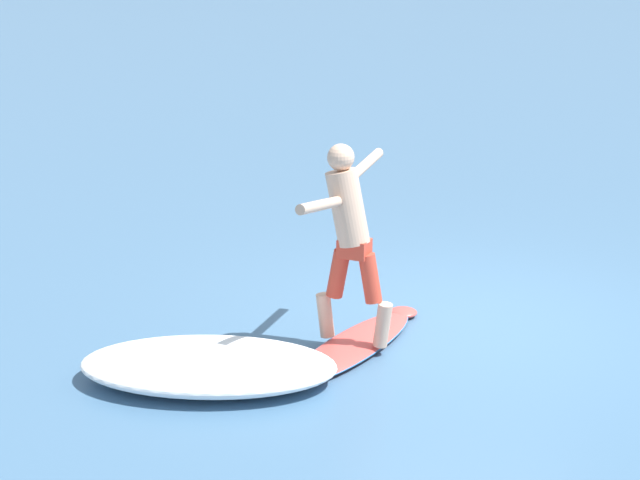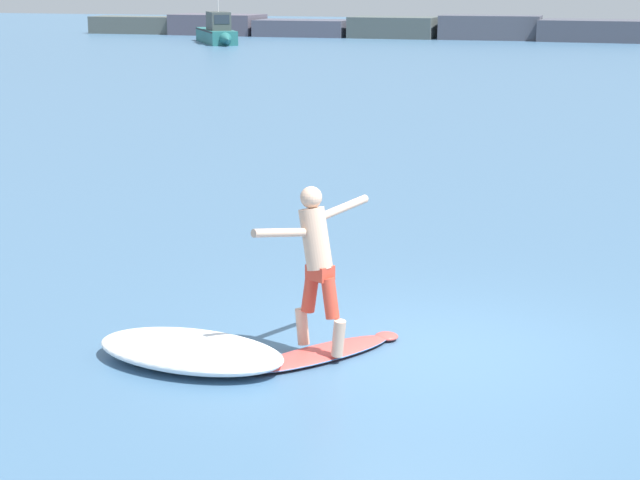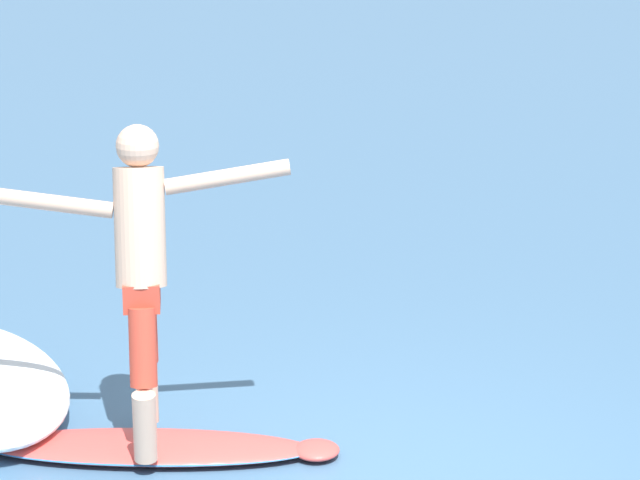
% 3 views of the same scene
% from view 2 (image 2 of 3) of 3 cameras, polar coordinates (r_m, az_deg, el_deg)
% --- Properties ---
extents(ground_plane, '(200.00, 200.00, 0.00)m').
position_cam_2_polar(ground_plane, '(12.05, 6.18, -5.77)').
color(ground_plane, '#436A8D').
extents(rock_jetty_breakwater, '(66.17, 4.24, 1.59)m').
position_cam_2_polar(rock_jetty_breakwater, '(73.73, 11.59, 10.93)').
color(rock_jetty_breakwater, '#515752').
rests_on(rock_jetty_breakwater, ground).
extents(surfboard, '(1.48, 1.90, 0.22)m').
position_cam_2_polar(surfboard, '(11.71, 0.14, -6.05)').
color(surfboard, '#E04E47').
rests_on(surfboard, ground).
extents(surfer, '(0.89, 1.52, 1.80)m').
position_cam_2_polar(surfer, '(11.40, -0.19, -0.81)').
color(surfer, '#D4AA8E').
rests_on(surfer, surfboard).
extents(fishing_boat_near_jetty, '(5.33, 7.26, 2.87)m').
position_cam_2_polar(fishing_boat_near_jetty, '(69.18, -5.50, 10.97)').
color(fishing_boat_near_jetty, '#246766').
rests_on(fishing_boat_near_jetty, ground).
extents(wave_foam_at_tail, '(2.27, 1.36, 0.29)m').
position_cam_2_polar(wave_foam_at_tail, '(11.56, -6.93, -5.89)').
color(wave_foam_at_tail, white).
rests_on(wave_foam_at_tail, ground).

